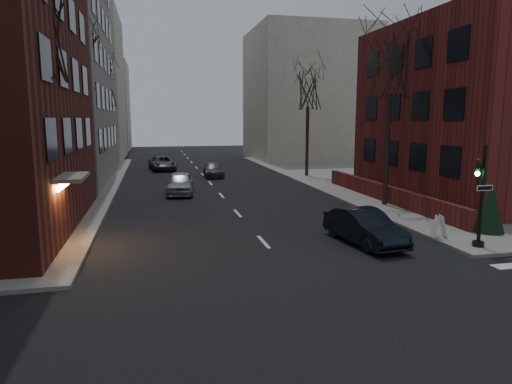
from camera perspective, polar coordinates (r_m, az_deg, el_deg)
building_right_brick at (r=32.65m, az=27.43°, el=8.80°), size 12.00×14.00×11.00m
low_wall_right at (r=28.93m, az=15.73°, el=-0.09°), size 0.35×16.00×1.00m
building_distant_la at (r=62.10m, az=-23.08°, el=12.05°), size 14.00×16.00×18.00m
building_distant_ra at (r=59.41m, az=6.48°, el=11.90°), size 14.00×14.00×16.00m
building_distant_lb at (r=78.56m, az=-19.33°, el=10.05°), size 10.00×12.00×14.00m
traffic_signal at (r=19.75m, az=26.21°, el=-1.20°), size 0.76×0.44×4.00m
tree_left_a at (r=20.81m, az=-26.02°, el=17.49°), size 4.18×4.18×10.26m
tree_left_b at (r=32.59m, az=-21.17°, el=15.24°), size 4.40×4.40×10.80m
tree_left_c at (r=46.37m, az=-18.60°, el=12.30°), size 3.96×3.96×9.72m
tree_right_a at (r=27.61m, az=16.49°, el=14.82°), size 3.96×3.96×9.72m
tree_right_b at (r=40.38m, az=6.53°, el=12.61°), size 3.74×3.74×9.18m
streetlamp_near at (r=28.34m, az=-20.57°, el=6.78°), size 0.36×0.36×6.28m
streetlamp_far at (r=48.23m, az=-17.42°, el=7.71°), size 0.36×0.36×6.28m
parked_sedan at (r=19.40m, az=13.38°, el=-4.26°), size 2.09×4.51×1.43m
car_lane_silver at (r=31.61m, az=-9.45°, el=1.08°), size 2.24×4.57×1.50m
car_lane_gray at (r=40.79m, az=-5.33°, el=2.78°), size 1.94×4.28×1.22m
car_lane_far at (r=46.72m, az=-11.64°, el=3.55°), size 2.85×5.22×1.39m
sandwich_board at (r=20.84m, az=21.91°, el=-4.01°), size 0.57×0.69×0.95m
evergreen_shrub at (r=22.59m, az=27.19°, el=-1.76°), size 1.50×1.50×2.21m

